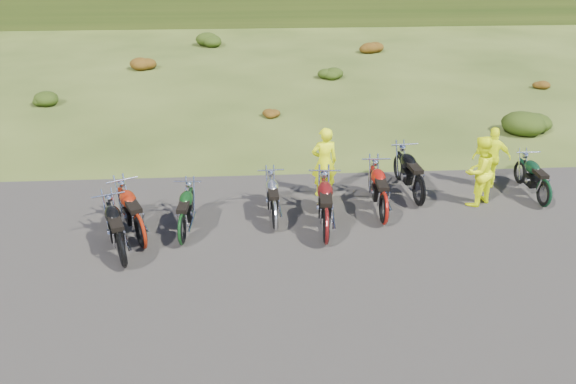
{
  "coord_description": "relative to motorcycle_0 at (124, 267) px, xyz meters",
  "views": [
    {
      "loc": [
        -0.95,
        -10.4,
        6.55
      ],
      "look_at": [
        -0.22,
        1.21,
        0.85
      ],
      "focal_mm": 35.0,
      "sensor_mm": 36.0,
      "label": 1
    }
  ],
  "objects": [
    {
      "name": "motorcycle_2",
      "position": [
        1.13,
        0.82,
        0.0
      ],
      "size": [
        0.78,
        2.02,
        1.04
      ],
      "primitive_type": null,
      "rotation": [
        0.0,
        0.0,
        1.51
      ],
      "color": "black",
      "rests_on": "ground"
    },
    {
      "name": "shrub_1",
      "position": [
        -5.36,
        11.7,
        0.31
      ],
      "size": [
        1.03,
        1.03,
        0.61
      ],
      "primitive_type": "ellipsoid",
      "color": "black",
      "rests_on": "ground"
    },
    {
      "name": "person_right_a",
      "position": [
        8.28,
        2.32,
        0.9
      ],
      "size": [
        1.1,
        1.03,
        1.8
      ],
      "primitive_type": "imported",
      "rotation": [
        0.0,
        0.0,
        3.69
      ],
      "color": "#E9F70D",
      "rests_on": "ground"
    },
    {
      "name": "motorcycle_5",
      "position": [
        6.85,
        2.34,
        0.0
      ],
      "size": [
        0.95,
        2.32,
        1.19
      ],
      "primitive_type": null,
      "rotation": [
        0.0,
        0.0,
        1.66
      ],
      "color": "black",
      "rests_on": "ground"
    },
    {
      "name": "gravel_pad",
      "position": [
        3.74,
        -1.6,
        0.0
      ],
      "size": [
        20.0,
        12.0,
        0.04
      ],
      "primitive_type": "cube",
      "color": "black",
      "rests_on": "ground"
    },
    {
      "name": "shrub_6",
      "position": [
        9.14,
        20.2,
        0.38
      ],
      "size": [
        1.3,
        1.3,
        0.77
      ],
      "primitive_type": "ellipsoid",
      "color": "#66290C",
      "rests_on": "ground"
    },
    {
      "name": "shrub_7",
      "position": [
        12.04,
        7.5,
        0.46
      ],
      "size": [
        1.56,
        1.56,
        0.92
      ],
      "primitive_type": "ellipsoid",
      "color": "black",
      "rests_on": "ground"
    },
    {
      "name": "motorcycle_0",
      "position": [
        0.0,
        0.0,
        0.0
      ],
      "size": [
        1.45,
        2.3,
        1.14
      ],
      "primitive_type": null,
      "rotation": [
        0.0,
        0.0,
        1.93
      ],
      "color": "black",
      "rests_on": "ground"
    },
    {
      "name": "shrub_8",
      "position": [
        14.94,
        12.8,
        0.23
      ],
      "size": [
        0.77,
        0.77,
        0.45
      ],
      "primitive_type": "ellipsoid",
      "color": "#66290C",
      "rests_on": "ground"
    },
    {
      "name": "shrub_3",
      "position": [
        0.44,
        22.3,
        0.46
      ],
      "size": [
        1.56,
        1.56,
        0.92
      ],
      "primitive_type": "ellipsoid",
      "color": "black",
      "rests_on": "ground"
    },
    {
      "name": "motorcycle_4",
      "position": [
        4.31,
        0.66,
        0.0
      ],
      "size": [
        0.96,
        2.39,
        1.23
      ],
      "primitive_type": null,
      "rotation": [
        0.0,
        0.0,
        1.49
      ],
      "color": "#540E0E",
      "rests_on": "ground"
    },
    {
      "name": "person_right_b",
      "position": [
        9.01,
        3.31,
        0.83
      ],
      "size": [
        1.03,
        0.59,
        1.66
      ],
      "primitive_type": "imported",
      "rotation": [
        0.0,
        0.0,
        2.94
      ],
      "color": "#E9F70D",
      "rests_on": "ground"
    },
    {
      "name": "ground",
      "position": [
        3.74,
        0.4,
        0.0
      ],
      "size": [
        300.0,
        300.0,
        0.0
      ],
      "primitive_type": "plane",
      "color": "#2F3E14",
      "rests_on": "ground"
    },
    {
      "name": "shrub_4",
      "position": [
        3.34,
        9.6,
        0.23
      ],
      "size": [
        0.77,
        0.77,
        0.45
      ],
      "primitive_type": "ellipsoid",
      "color": "#66290C",
      "rests_on": "ground"
    },
    {
      "name": "motorcycle_6",
      "position": [
        5.77,
        1.46,
        0.0
      ],
      "size": [
        0.79,
        2.25,
        1.17
      ],
      "primitive_type": null,
      "rotation": [
        0.0,
        0.0,
        1.55
      ],
      "color": "maroon",
      "rests_on": "ground"
    },
    {
      "name": "motorcycle_3",
      "position": [
        3.21,
        1.34,
        0.0
      ],
      "size": [
        0.75,
        2.02,
        1.05
      ],
      "primitive_type": null,
      "rotation": [
        0.0,
        0.0,
        1.61
      ],
      "color": "#B4B3B8",
      "rests_on": "ground"
    },
    {
      "name": "person_middle",
      "position": [
        4.54,
        3.06,
        0.92
      ],
      "size": [
        0.72,
        0.52,
        1.85
      ],
      "primitive_type": "imported",
      "rotation": [
        0.0,
        0.0,
        3.27
      ],
      "color": "#E9F70D",
      "rests_on": "ground"
    },
    {
      "name": "shrub_5",
      "position": [
        6.24,
        14.9,
        0.31
      ],
      "size": [
        1.03,
        1.03,
        0.61
      ],
      "primitive_type": "ellipsoid",
      "color": "black",
      "rests_on": "ground"
    },
    {
      "name": "shrub_2",
      "position": [
        -2.46,
        17.0,
        0.38
      ],
      "size": [
        1.3,
        1.3,
        0.77
      ],
      "primitive_type": "ellipsoid",
      "color": "#66290C",
      "rests_on": "ground"
    },
    {
      "name": "motorcycle_7",
      "position": [
        9.95,
        2.09,
        0.0
      ],
      "size": [
        0.68,
        2.0,
        1.04
      ],
      "primitive_type": null,
      "rotation": [
        0.0,
        0.0,
        1.58
      ],
      "color": "black",
      "rests_on": "ground"
    },
    {
      "name": "motorcycle_1",
      "position": [
        0.26,
        0.73,
        0.0
      ],
      "size": [
        1.63,
        2.33,
        1.17
      ],
      "primitive_type": null,
      "rotation": [
        0.0,
        0.0,
        2.01
      ],
      "color": "maroon",
      "rests_on": "ground"
    }
  ]
}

